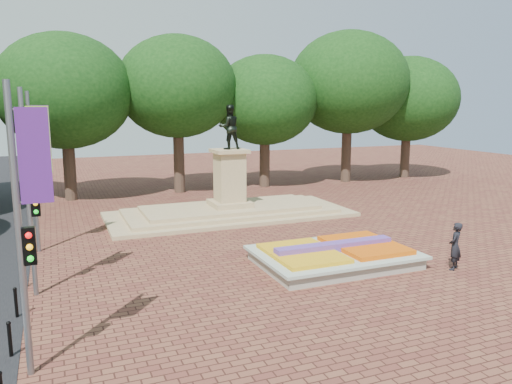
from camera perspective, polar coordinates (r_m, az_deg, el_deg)
ground at (r=22.06m, az=3.95°, el=-7.01°), size 90.00×90.00×0.00m
flower_bed at (r=20.75m, az=8.99°, el=-7.13°), size 6.30×4.30×0.91m
monument at (r=29.02m, az=-3.01°, el=-1.04°), size 14.00×6.00×6.40m
tree_row_back at (r=38.70m, az=-4.75°, el=10.35°), size 44.80×8.80×10.43m
banner_poles at (r=17.79m, az=-24.31°, el=0.78°), size 0.88×11.17×7.00m
bollard_row at (r=18.43m, az=-25.53°, el=-9.77°), size 0.12×13.12×0.98m
pedestrian at (r=21.19m, az=21.80°, el=-5.77°), size 0.83×0.76×1.90m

